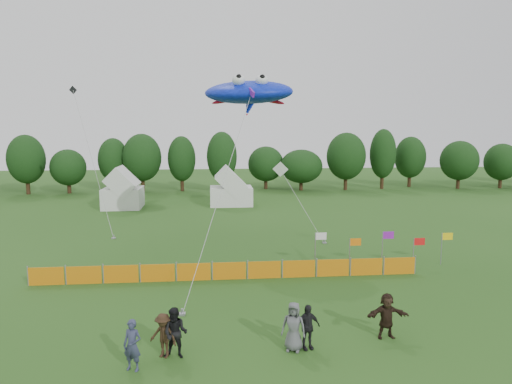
{
  "coord_description": "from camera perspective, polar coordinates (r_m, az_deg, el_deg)",
  "views": [
    {
      "loc": [
        -2.25,
        -17.55,
        8.48
      ],
      "look_at": [
        0.0,
        6.0,
        5.2
      ],
      "focal_mm": 32.0,
      "sensor_mm": 36.0,
      "label": 1
    }
  ],
  "objects": [
    {
      "name": "treeline",
      "position": [
        62.75,
        -1.93,
        3.96
      ],
      "size": [
        104.57,
        8.78,
        8.36
      ],
      "color": "#382314",
      "rests_on": "ground"
    },
    {
      "name": "ground",
      "position": [
        19.62,
        1.75,
        -17.71
      ],
      "size": [
        160.0,
        160.0,
        0.0
      ],
      "primitive_type": "plane",
      "color": "#234C16",
      "rests_on": "ground"
    },
    {
      "name": "spectator_e",
      "position": [
        18.29,
        4.72,
        -16.42
      ],
      "size": [
        1.09,
        0.89,
        1.92
      ],
      "primitive_type": "imported",
      "rotation": [
        0.0,
        0.0,
        -0.35
      ],
      "color": "#55565A",
      "rests_on": "ground"
    },
    {
      "name": "tent_right",
      "position": [
        51.12,
        -3.14,
        0.25
      ],
      "size": [
        4.75,
        3.8,
        3.35
      ],
      "color": "silver",
      "rests_on": "ground"
    },
    {
      "name": "tent_left",
      "position": [
        51.15,
        -16.31,
        0.08
      ],
      "size": [
        4.07,
        4.07,
        3.59
      ],
      "color": "silver",
      "rests_on": "ground"
    },
    {
      "name": "spectator_f",
      "position": [
        19.95,
        16.02,
        -14.64
      ],
      "size": [
        1.74,
        0.55,
        1.87
      ],
      "primitive_type": "imported",
      "rotation": [
        0.0,
        0.0,
        0.0
      ],
      "color": "black",
      "rests_on": "ground"
    },
    {
      "name": "small_kite_dark",
      "position": [
        43.28,
        -20.19,
        5.28
      ],
      "size": [
        6.25,
        11.49,
        12.66
      ],
      "color": "black",
      "rests_on": "ground"
    },
    {
      "name": "small_kite_white",
      "position": [
        38.55,
        4.2,
        0.96
      ],
      "size": [
        3.19,
        7.07,
        5.68
      ],
      "color": "white",
      "rests_on": "ground"
    },
    {
      "name": "spectator_d",
      "position": [
        18.48,
        6.42,
        -16.41
      ],
      "size": [
        1.11,
        0.65,
        1.78
      ],
      "primitive_type": "imported",
      "rotation": [
        0.0,
        0.0,
        0.22
      ],
      "color": "black",
      "rests_on": "ground"
    },
    {
      "name": "spectator_a",
      "position": [
        17.47,
        -15.2,
        -18.0
      ],
      "size": [
        0.79,
        0.65,
        1.86
      ],
      "primitive_type": "imported",
      "rotation": [
        0.0,
        0.0,
        -0.35
      ],
      "color": "#303451",
      "rests_on": "ground"
    },
    {
      "name": "spectator_b",
      "position": [
        17.97,
        -10.03,
        -16.97
      ],
      "size": [
        1.07,
        0.92,
        1.92
      ],
      "primitive_type": "imported",
      "rotation": [
        0.0,
        0.0,
        -0.23
      ],
      "color": "black",
      "rests_on": "ground"
    },
    {
      "name": "spectator_c",
      "position": [
        18.13,
        -11.5,
        -17.16
      ],
      "size": [
        1.26,
        1.05,
        1.7
      ],
      "primitive_type": "imported",
      "rotation": [
        0.0,
        0.0,
        -0.46
      ],
      "color": "#312113",
      "rests_on": "ground"
    },
    {
      "name": "flag_row",
      "position": [
        29.3,
        15.57,
        -6.4
      ],
      "size": [
        8.73,
        0.79,
        2.3
      ],
      "color": "gray",
      "rests_on": "ground"
    },
    {
      "name": "stingray_kite",
      "position": [
        32.77,
        -0.93,
        12.26
      ],
      "size": [
        7.87,
        20.36,
        12.12
      ],
      "color": "#112BF2",
      "rests_on": "ground"
    },
    {
      "name": "barrier_fence",
      "position": [
        26.26,
        -3.37,
        -9.82
      ],
      "size": [
        21.9,
        0.06,
        1.0
      ],
      "color": "#CD720B",
      "rests_on": "ground"
    }
  ]
}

